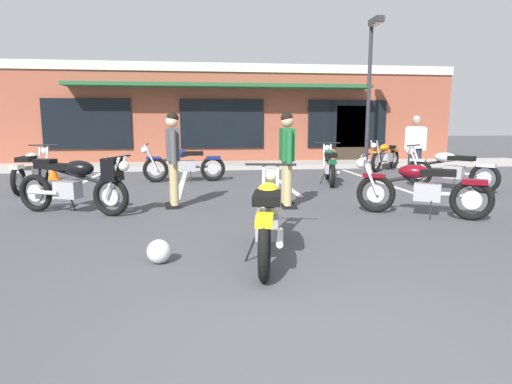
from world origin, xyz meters
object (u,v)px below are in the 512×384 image
at_px(motorcycle_red_sportbike, 450,169).
at_px(motorcycle_orange_scrambler, 330,165).
at_px(helmet_on_pavement, 159,251).
at_px(motorcycle_foreground_classic, 268,217).
at_px(person_in_shorts_foreground, 415,144).
at_px(traffic_cone, 53,170).
at_px(person_by_back_row, 173,154).
at_px(parking_lot_lamp_post, 371,73).
at_px(motorcycle_silver_naked, 385,156).
at_px(motorcycle_cream_vintage, 421,188).
at_px(motorcycle_green_cafe_racer, 78,182).
at_px(motorcycle_black_cruiser, 183,164).
at_px(motorcycle_blue_standard, 31,170).
at_px(person_in_black_shirt, 287,154).

distance_m(motorcycle_red_sportbike, motorcycle_orange_scrambler, 2.72).
bearing_deg(helmet_on_pavement, motorcycle_foreground_classic, 3.09).
relative_size(motorcycle_foreground_classic, person_in_shorts_foreground, 1.25).
height_order(motorcycle_red_sportbike, traffic_cone, motorcycle_red_sportbike).
relative_size(person_by_back_row, parking_lot_lamp_post, 0.36).
height_order(motorcycle_foreground_classic, helmet_on_pavement, motorcycle_foreground_classic).
height_order(person_by_back_row, helmet_on_pavement, person_by_back_row).
height_order(motorcycle_silver_naked, person_by_back_row, person_by_back_row).
distance_m(motorcycle_foreground_classic, motorcycle_red_sportbike, 6.50).
distance_m(motorcycle_cream_vintage, parking_lot_lamp_post, 7.48).
distance_m(motorcycle_red_sportbike, motorcycle_silver_naked, 3.93).
bearing_deg(motorcycle_green_cafe_racer, traffic_cone, 112.28).
relative_size(person_in_shorts_foreground, helmet_on_pavement, 6.44).
bearing_deg(motorcycle_foreground_classic, motorcycle_black_cruiser, 100.40).
relative_size(motorcycle_black_cruiser, motorcycle_orange_scrambler, 1.01).
bearing_deg(traffic_cone, motorcycle_silver_naked, 5.84).
xyz_separation_m(motorcycle_silver_naked, motorcycle_blue_standard, (-9.54, -2.86, 0.00)).
bearing_deg(person_by_back_row, motorcycle_blue_standard, 143.42).
xyz_separation_m(motorcycle_black_cruiser, traffic_cone, (-3.47, 0.89, -0.20)).
bearing_deg(person_by_back_row, parking_lot_lamp_post, 43.96).
xyz_separation_m(motorcycle_red_sportbike, person_in_black_shirt, (-4.06, -1.64, 0.49)).
relative_size(motorcycle_silver_naked, parking_lot_lamp_post, 0.36).
height_order(motorcycle_green_cafe_racer, traffic_cone, motorcycle_green_cafe_racer).
bearing_deg(motorcycle_blue_standard, motorcycle_red_sportbike, -6.56).
height_order(traffic_cone, parking_lot_lamp_post, parking_lot_lamp_post).
bearing_deg(motorcycle_cream_vintage, motorcycle_blue_standard, 153.37).
xyz_separation_m(motorcycle_red_sportbike, motorcycle_cream_vintage, (-2.06, -2.56, 0.00)).
distance_m(motorcycle_blue_standard, person_in_black_shirt, 5.92).
bearing_deg(person_by_back_row, motorcycle_foreground_classic, -68.01).
relative_size(motorcycle_silver_naked, motorcycle_orange_scrambler, 0.80).
relative_size(motorcycle_orange_scrambler, helmet_on_pavement, 8.02).
xyz_separation_m(motorcycle_green_cafe_racer, motorcycle_cream_vintage, (5.50, -0.85, -0.07)).
xyz_separation_m(motorcycle_blue_standard, motorcycle_orange_scrambler, (6.92, 0.23, 0.00)).
distance_m(motorcycle_black_cruiser, traffic_cone, 3.58).
bearing_deg(motorcycle_cream_vintage, traffic_cone, 143.39).
relative_size(motorcycle_foreground_classic, motorcycle_blue_standard, 0.99).
xyz_separation_m(motorcycle_silver_naked, motorcycle_green_cafe_racer, (-7.79, -5.64, 0.07)).
bearing_deg(motorcycle_black_cruiser, motorcycle_silver_naked, 16.77).
bearing_deg(motorcycle_red_sportbike, motorcycle_black_cruiser, 161.12).
bearing_deg(motorcycle_green_cafe_racer, helmet_on_pavement, -60.31).
xyz_separation_m(person_in_black_shirt, parking_lot_lamp_post, (3.83, 5.87, 2.06)).
distance_m(motorcycle_red_sportbike, motorcycle_green_cafe_racer, 7.75).
xyz_separation_m(motorcycle_orange_scrambler, person_in_shorts_foreground, (2.33, 0.21, 0.49)).
distance_m(motorcycle_green_cafe_racer, motorcycle_orange_scrambler, 5.99).
bearing_deg(traffic_cone, motorcycle_orange_scrambler, -13.01).
relative_size(motorcycle_silver_naked, person_by_back_row, 1.00).
bearing_deg(motorcycle_green_cafe_racer, motorcycle_silver_naked, 35.89).
bearing_deg(person_in_shorts_foreground, helmet_on_pavement, -135.10).
xyz_separation_m(motorcycle_red_sportbike, motorcycle_black_cruiser, (-6.00, 2.05, 0.00)).
height_order(motorcycle_foreground_classic, person_by_back_row, person_by_back_row).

